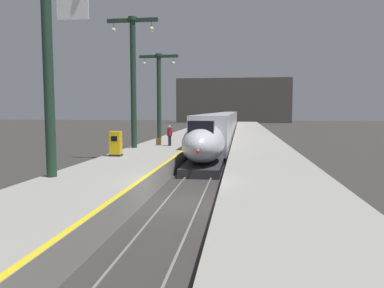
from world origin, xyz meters
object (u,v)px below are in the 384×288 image
(highspeed_train_main, at_px, (225,123))
(passenger_near_edge, at_px, (170,134))
(rolling_suitcase, at_px, (159,142))
(station_column_far, at_px, (159,88))
(station_column_near, at_px, (49,53))
(ticket_machine_yellow, at_px, (116,145))
(station_column_mid, at_px, (133,71))

(highspeed_train_main, bearing_deg, passenger_near_edge, -96.98)
(passenger_near_edge, height_order, rolling_suitcase, passenger_near_edge)
(highspeed_train_main, bearing_deg, station_column_far, -106.03)
(station_column_near, bearing_deg, station_column_far, 90.15)
(station_column_near, xyz_separation_m, ticket_machine_yellow, (0.29, 7.52, -4.69))
(passenger_near_edge, distance_m, ticket_machine_yellow, 7.48)
(station_column_far, bearing_deg, highspeed_train_main, 73.97)
(passenger_near_edge, height_order, ticket_machine_yellow, passenger_near_edge)
(station_column_mid, xyz_separation_m, rolling_suitcase, (1.47, 2.23, -5.68))
(station_column_near, xyz_separation_m, passenger_near_edge, (2.44, 14.69, -4.44))
(station_column_far, xyz_separation_m, ticket_machine_yellow, (0.35, -14.45, -4.49))
(highspeed_train_main, height_order, rolling_suitcase, highspeed_train_main)
(rolling_suitcase, bearing_deg, highspeed_train_main, 80.81)
(passenger_near_edge, bearing_deg, highspeed_train_main, 83.02)
(station_column_mid, relative_size, ticket_machine_yellow, 6.29)
(highspeed_train_main, xyz_separation_m, station_column_near, (-5.84, -42.51, 4.51))
(passenger_near_edge, bearing_deg, station_column_far, 108.92)
(highspeed_train_main, distance_m, station_column_near, 43.14)
(ticket_machine_yellow, bearing_deg, station_column_near, -92.22)
(rolling_suitcase, xyz_separation_m, ticket_machine_yellow, (-1.12, -7.58, 0.44))
(ticket_machine_yellow, bearing_deg, passenger_near_edge, 73.32)
(station_column_far, height_order, passenger_near_edge, station_column_far)
(station_column_far, xyz_separation_m, passenger_near_edge, (2.50, -7.28, -4.24))
(station_column_mid, bearing_deg, station_column_far, 90.00)
(station_column_mid, relative_size, passenger_near_edge, 5.95)
(station_column_far, relative_size, rolling_suitcase, 8.78)
(station_column_far, height_order, rolling_suitcase, station_column_far)
(station_column_mid, height_order, ticket_machine_yellow, station_column_mid)
(highspeed_train_main, height_order, station_column_far, station_column_far)
(station_column_mid, relative_size, rolling_suitcase, 10.24)
(highspeed_train_main, distance_m, ticket_machine_yellow, 35.42)
(station_column_near, bearing_deg, passenger_near_edge, 80.57)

